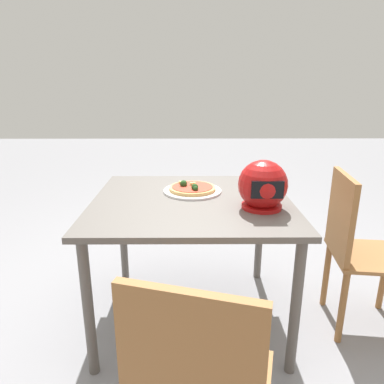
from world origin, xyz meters
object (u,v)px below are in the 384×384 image
at_px(dining_table, 192,213).
at_px(pizza, 192,188).
at_px(chair_side, 355,244).
at_px(motorcycle_helmet, 263,186).

distance_m(dining_table, pizza, 0.17).
height_order(pizza, chair_side, chair_side).
relative_size(pizza, motorcycle_helmet, 1.09).
relative_size(pizza, chair_side, 0.30).
height_order(dining_table, chair_side, chair_side).
bearing_deg(motorcycle_helmet, dining_table, -21.78).
distance_m(dining_table, chair_side, 0.92).
height_order(pizza, motorcycle_helmet, motorcycle_helmet).
xyz_separation_m(dining_table, motorcycle_helmet, (-0.36, 0.14, 0.20)).
xyz_separation_m(pizza, chair_side, (-0.90, 0.21, -0.26)).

